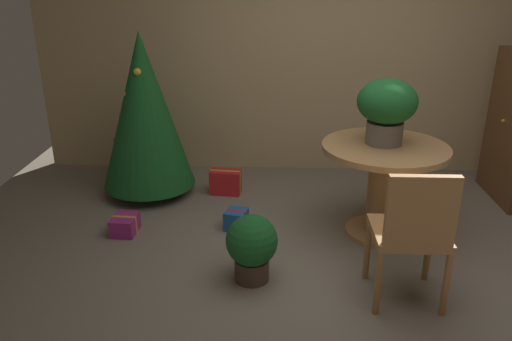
# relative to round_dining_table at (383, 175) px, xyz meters

# --- Properties ---
(ground_plane) EXTENTS (6.60, 6.60, 0.00)m
(ground_plane) POSITION_rel_round_dining_table_xyz_m (-0.34, -0.67, -0.52)
(ground_plane) COLOR #756B5B
(back_wall_panel) EXTENTS (6.00, 0.10, 2.60)m
(back_wall_panel) POSITION_rel_round_dining_table_xyz_m (-0.34, 1.53, 0.78)
(back_wall_panel) COLOR tan
(back_wall_panel) RESTS_ON ground_plane
(round_dining_table) EXTENTS (0.99, 0.99, 0.77)m
(round_dining_table) POSITION_rel_round_dining_table_xyz_m (0.00, 0.00, 0.00)
(round_dining_table) COLOR #B27F4C
(round_dining_table) RESTS_ON ground_plane
(flower_vase) EXTENTS (0.46, 0.46, 0.51)m
(flower_vase) POSITION_rel_round_dining_table_xyz_m (-0.01, 0.05, 0.55)
(flower_vase) COLOR #665B51
(flower_vase) RESTS_ON round_dining_table
(wooden_chair_near) EXTENTS (0.46, 0.45, 0.95)m
(wooden_chair_near) POSITION_rel_round_dining_table_xyz_m (0.00, -0.94, 0.01)
(wooden_chair_near) COLOR #9E6B3D
(wooden_chair_near) RESTS_ON ground_plane
(holiday_tree) EXTENTS (0.87, 0.87, 1.55)m
(holiday_tree) POSITION_rel_round_dining_table_xyz_m (-2.07, 0.76, 0.31)
(holiday_tree) COLOR brown
(holiday_tree) RESTS_ON ground_plane
(gift_box_blue) EXTENTS (0.21, 0.22, 0.17)m
(gift_box_blue) POSITION_rel_round_dining_table_xyz_m (-1.18, 0.05, -0.44)
(gift_box_blue) COLOR #1E569E
(gift_box_blue) RESTS_ON ground_plane
(gift_box_purple) EXTENTS (0.21, 0.26, 0.15)m
(gift_box_purple) POSITION_rel_round_dining_table_xyz_m (-2.10, -0.06, -0.45)
(gift_box_purple) COLOR #9E287A
(gift_box_purple) RESTS_ON ground_plane
(gift_box_red) EXTENTS (0.31, 0.19, 0.24)m
(gift_box_red) POSITION_rel_round_dining_table_xyz_m (-1.34, 0.77, -0.40)
(gift_box_red) COLOR red
(gift_box_red) RESTS_ON ground_plane
(potted_plant) EXTENTS (0.36, 0.36, 0.49)m
(potted_plant) POSITION_rel_round_dining_table_xyz_m (-1.01, -0.71, -0.25)
(potted_plant) COLOR #4C382D
(potted_plant) RESTS_ON ground_plane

